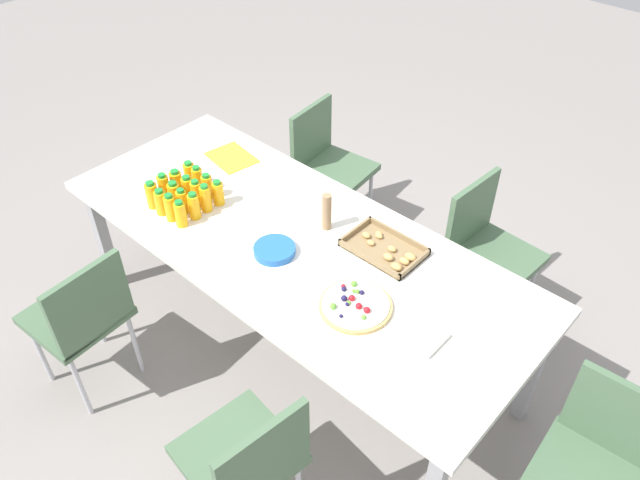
% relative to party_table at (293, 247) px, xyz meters
% --- Properties ---
extents(ground_plane, '(12.00, 12.00, 0.00)m').
position_rel_party_table_xyz_m(ground_plane, '(0.00, 0.00, -0.68)').
color(ground_plane, gray).
extents(party_table, '(2.37, 0.96, 0.73)m').
position_rel_party_table_xyz_m(party_table, '(0.00, 0.00, 0.00)').
color(party_table, silver).
rests_on(party_table, ground_plane).
extents(chair_end, '(0.42, 0.42, 0.83)m').
position_rel_party_table_xyz_m(chair_end, '(1.52, 0.03, -0.18)').
color(chair_end, '#4C6B4C').
rests_on(chair_end, ground_plane).
extents(chair_near_right, '(0.45, 0.45, 0.83)m').
position_rel_party_table_xyz_m(chair_near_right, '(0.55, -0.82, -0.18)').
color(chair_near_right, '#4C6B4C').
rests_on(chair_near_right, ground_plane).
extents(chair_near_left, '(0.43, 0.43, 0.83)m').
position_rel_party_table_xyz_m(chair_near_left, '(-0.53, -0.84, -0.18)').
color(chair_near_left, '#4C6B4C').
rests_on(chair_near_left, ground_plane).
extents(chair_far_left, '(0.44, 0.44, 0.83)m').
position_rel_party_table_xyz_m(chair_far_left, '(-0.55, 0.86, -0.18)').
color(chair_far_left, '#4C6B4C').
rests_on(chair_far_left, ground_plane).
extents(chair_far_right, '(0.42, 0.42, 0.83)m').
position_rel_party_table_xyz_m(chair_far_right, '(0.57, 0.82, -0.18)').
color(chair_far_right, '#4C6B4C').
rests_on(chair_far_right, ground_plane).
extents(juice_bottle_0, '(0.06, 0.06, 0.14)m').
position_rel_party_table_xyz_m(juice_bottle_0, '(-0.68, -0.28, 0.12)').
color(juice_bottle_0, '#F9AC14').
rests_on(juice_bottle_0, party_table).
extents(juice_bottle_1, '(0.06, 0.06, 0.14)m').
position_rel_party_table_xyz_m(juice_bottle_1, '(-0.60, -0.29, 0.12)').
color(juice_bottle_1, '#FAAC14').
rests_on(juice_bottle_1, party_table).
extents(juice_bottle_2, '(0.06, 0.06, 0.15)m').
position_rel_party_table_xyz_m(juice_bottle_2, '(-0.53, -0.29, 0.12)').
color(juice_bottle_2, '#F9AE14').
rests_on(juice_bottle_2, party_table).
extents(juice_bottle_3, '(0.05, 0.05, 0.14)m').
position_rel_party_table_xyz_m(juice_bottle_3, '(-0.46, -0.28, 0.12)').
color(juice_bottle_3, '#F9AF14').
rests_on(juice_bottle_3, party_table).
extents(juice_bottle_4, '(0.06, 0.06, 0.15)m').
position_rel_party_table_xyz_m(juice_bottle_4, '(-0.68, -0.21, 0.13)').
color(juice_bottle_4, '#F9AD14').
rests_on(juice_bottle_4, party_table).
extents(juice_bottle_5, '(0.06, 0.06, 0.13)m').
position_rel_party_table_xyz_m(juice_bottle_5, '(-0.61, -0.20, 0.12)').
color(juice_bottle_5, '#F9AE14').
rests_on(juice_bottle_5, party_table).
extents(juice_bottle_6, '(0.05, 0.05, 0.13)m').
position_rel_party_table_xyz_m(juice_bottle_6, '(-0.53, -0.21, 0.12)').
color(juice_bottle_6, '#FAAE14').
rests_on(juice_bottle_6, party_table).
extents(juice_bottle_7, '(0.06, 0.06, 0.14)m').
position_rel_party_table_xyz_m(juice_bottle_7, '(-0.46, -0.20, 0.12)').
color(juice_bottle_7, '#F9AC14').
rests_on(juice_bottle_7, party_table).
extents(juice_bottle_8, '(0.06, 0.06, 0.14)m').
position_rel_party_table_xyz_m(juice_bottle_8, '(-0.68, -0.14, 0.12)').
color(juice_bottle_8, '#FAAC14').
rests_on(juice_bottle_8, party_table).
extents(juice_bottle_9, '(0.06, 0.06, 0.13)m').
position_rel_party_table_xyz_m(juice_bottle_9, '(-0.60, -0.13, 0.12)').
color(juice_bottle_9, '#F9AC14').
rests_on(juice_bottle_9, party_table).
extents(juice_bottle_10, '(0.05, 0.05, 0.14)m').
position_rel_party_table_xyz_m(juice_bottle_10, '(-0.53, -0.13, 0.12)').
color(juice_bottle_10, '#FAAD14').
rests_on(juice_bottle_10, party_table).
extents(juice_bottle_11, '(0.05, 0.05, 0.15)m').
position_rel_party_table_xyz_m(juice_bottle_11, '(-0.46, -0.13, 0.13)').
color(juice_bottle_11, '#FAAB14').
rests_on(juice_bottle_11, party_table).
extents(juice_bottle_12, '(0.06, 0.06, 0.14)m').
position_rel_party_table_xyz_m(juice_bottle_12, '(-0.68, -0.05, 0.12)').
color(juice_bottle_12, '#F9AC14').
rests_on(juice_bottle_12, party_table).
extents(juice_bottle_13, '(0.05, 0.05, 0.15)m').
position_rel_party_table_xyz_m(juice_bottle_13, '(-0.61, -0.06, 0.13)').
color(juice_bottle_13, '#F9AE14').
rests_on(juice_bottle_13, party_table).
extents(juice_bottle_14, '(0.05, 0.05, 0.14)m').
position_rel_party_table_xyz_m(juice_bottle_14, '(-0.53, -0.06, 0.12)').
color(juice_bottle_14, '#FAAC14').
rests_on(juice_bottle_14, party_table).
extents(juice_bottle_15, '(0.05, 0.05, 0.14)m').
position_rel_party_table_xyz_m(juice_bottle_15, '(-0.45, -0.05, 0.12)').
color(juice_bottle_15, '#F9AC14').
rests_on(juice_bottle_15, party_table).
extents(fruit_pizza, '(0.30, 0.30, 0.05)m').
position_rel_party_table_xyz_m(fruit_pizza, '(0.49, -0.14, 0.07)').
color(fruit_pizza, tan).
rests_on(fruit_pizza, party_table).
extents(snack_tray, '(0.35, 0.23, 0.04)m').
position_rel_party_table_xyz_m(snack_tray, '(0.37, 0.22, 0.07)').
color(snack_tray, olive).
rests_on(snack_tray, party_table).
extents(plate_stack, '(0.19, 0.19, 0.03)m').
position_rel_party_table_xyz_m(plate_stack, '(0.01, -0.13, 0.07)').
color(plate_stack, blue).
rests_on(plate_stack, party_table).
extents(napkin_stack, '(0.15, 0.15, 0.02)m').
position_rel_party_table_xyz_m(napkin_stack, '(0.79, -0.09, 0.07)').
color(napkin_stack, white).
rests_on(napkin_stack, party_table).
extents(cardboard_tube, '(0.04, 0.04, 0.19)m').
position_rel_party_table_xyz_m(cardboard_tube, '(0.06, 0.16, 0.15)').
color(cardboard_tube, '#9E7A56').
rests_on(cardboard_tube, party_table).
extents(paper_folder, '(0.29, 0.24, 0.01)m').
position_rel_party_table_xyz_m(paper_folder, '(-0.72, 0.26, 0.06)').
color(paper_folder, yellow).
rests_on(paper_folder, party_table).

